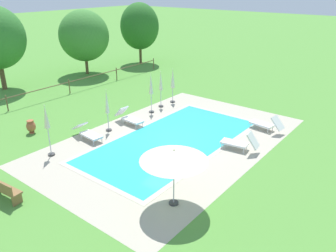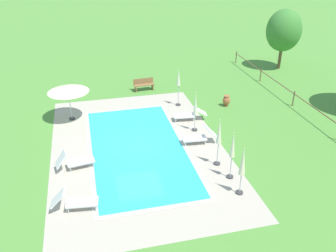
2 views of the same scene
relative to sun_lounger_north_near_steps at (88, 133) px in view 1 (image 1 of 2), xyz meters
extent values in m
plane|color=#518E38|center=(2.58, -3.60, -0.36)|extent=(160.00, 160.00, 0.00)
cube|color=#B2A893|center=(2.58, -3.60, -0.36)|extent=(14.03, 8.94, 0.01)
cube|color=#2DB7C6|center=(2.58, -3.60, -0.36)|extent=(9.85, 4.76, 0.01)
cube|color=#C0B59F|center=(2.58, -1.10, -0.35)|extent=(10.33, 0.24, 0.01)
cube|color=#C0B59F|center=(2.58, -6.10, -0.35)|extent=(10.33, 0.24, 0.01)
cube|color=#C0B59F|center=(7.62, -3.60, -0.35)|extent=(0.24, 4.76, 0.01)
cube|color=#C0B59F|center=(-2.47, -3.60, -0.35)|extent=(0.24, 4.76, 0.01)
cube|color=white|center=(-0.03, -0.29, -0.05)|extent=(0.72, 1.35, 0.07)
cube|color=white|center=(0.07, 0.71, 0.17)|extent=(0.67, 0.81, 0.50)
cube|color=silver|center=(-0.03, -0.29, -0.10)|extent=(0.69, 1.32, 0.04)
cylinder|color=silver|center=(0.17, -0.87, -0.22)|extent=(0.04, 0.04, 0.28)
cylinder|color=silver|center=(-0.34, -0.82, -0.22)|extent=(0.04, 0.04, 0.28)
cylinder|color=silver|center=(0.28, 0.23, -0.22)|extent=(0.04, 0.04, 0.28)
cylinder|color=silver|center=(-0.23, 0.28, -0.22)|extent=(0.04, 0.04, 0.28)
cube|color=white|center=(3.70, -6.57, -0.05)|extent=(0.79, 1.37, 0.07)
cube|color=white|center=(3.84, -7.45, 0.29)|extent=(0.68, 0.64, 0.72)
cube|color=silver|center=(3.70, -6.57, -0.10)|extent=(0.75, 1.34, 0.04)
cylinder|color=silver|center=(3.37, -6.06, -0.22)|extent=(0.04, 0.04, 0.28)
cylinder|color=silver|center=(3.88, -5.98, -0.22)|extent=(0.04, 0.04, 0.28)
cylinder|color=silver|center=(3.53, -7.15, -0.22)|extent=(0.04, 0.04, 0.28)
cylinder|color=silver|center=(4.04, -7.07, -0.22)|extent=(0.04, 0.04, 0.28)
cube|color=white|center=(2.83, -0.53, -0.05)|extent=(0.69, 1.34, 0.07)
cube|color=white|center=(2.90, 0.42, 0.25)|extent=(0.64, 0.68, 0.64)
cube|color=silver|center=(2.83, -0.53, -0.10)|extent=(0.66, 1.31, 0.04)
cylinder|color=silver|center=(3.04, -1.10, -0.22)|extent=(0.04, 0.04, 0.28)
cylinder|color=silver|center=(2.53, -1.06, -0.22)|extent=(0.04, 0.04, 0.28)
cylinder|color=silver|center=(3.12, 0.00, -0.22)|extent=(0.04, 0.04, 0.28)
cylinder|color=silver|center=(2.61, 0.04, -0.22)|extent=(0.04, 0.04, 0.28)
cube|color=white|center=(6.84, -6.59, -0.05)|extent=(0.75, 1.36, 0.07)
cube|color=white|center=(6.74, -7.52, 0.26)|extent=(0.67, 0.69, 0.66)
cube|color=silver|center=(6.84, -6.59, -0.10)|extent=(0.71, 1.33, 0.04)
cylinder|color=silver|center=(6.65, -6.01, -0.22)|extent=(0.04, 0.04, 0.28)
cylinder|color=silver|center=(7.16, -6.07, -0.22)|extent=(0.04, 0.04, 0.28)
cylinder|color=silver|center=(6.53, -7.11, -0.22)|extent=(0.04, 0.04, 0.28)
cylinder|color=silver|center=(7.03, -7.17, -0.22)|extent=(0.04, 0.04, 0.28)
cylinder|color=#383838|center=(-1.77, -6.98, -0.32)|extent=(0.36, 0.36, 0.08)
cylinder|color=#B2B5B7|center=(-1.77, -6.98, 0.75)|extent=(0.04, 0.04, 2.22)
cone|color=beige|center=(-1.77, -6.98, 1.67)|extent=(2.45, 2.45, 0.41)
sphere|color=beige|center=(-1.77, -6.98, 1.88)|extent=(0.06, 0.06, 0.06)
cylinder|color=#383838|center=(6.24, 0.16, -0.32)|extent=(0.32, 0.32, 0.08)
cylinder|color=#B2B5B7|center=(6.24, 0.16, 0.22)|extent=(0.04, 0.04, 1.16)
cone|color=beige|center=(6.24, 0.16, 1.39)|extent=(0.24, 0.24, 1.19)
sphere|color=beige|center=(6.24, 0.16, 2.00)|extent=(0.05, 0.05, 0.05)
cylinder|color=#383838|center=(-2.28, -0.06, -0.32)|extent=(0.32, 0.32, 0.08)
cylinder|color=#B2B5B7|center=(-2.28, -0.06, 0.35)|extent=(0.04, 0.04, 1.43)
cone|color=beige|center=(-2.28, -0.06, 1.60)|extent=(0.26, 0.26, 1.07)
sphere|color=beige|center=(-2.28, -0.06, 2.15)|extent=(0.05, 0.05, 0.05)
cylinder|color=#383838|center=(7.44, 0.11, -0.32)|extent=(0.32, 0.32, 0.08)
cylinder|color=#B2B5B7|center=(7.44, 0.11, 0.15)|extent=(0.04, 0.04, 1.04)
cone|color=beige|center=(7.44, 0.11, 1.30)|extent=(0.28, 0.28, 1.26)
sphere|color=beige|center=(7.44, 0.11, 1.95)|extent=(0.05, 0.05, 0.05)
cylinder|color=#383838|center=(5.05, -0.04, -0.32)|extent=(0.32, 0.32, 0.08)
cylinder|color=#B2B5B7|center=(5.05, -0.04, 0.25)|extent=(0.04, 0.04, 1.24)
cone|color=beige|center=(5.05, -0.04, 1.48)|extent=(0.26, 0.26, 1.22)
sphere|color=beige|center=(5.05, -0.04, 2.12)|extent=(0.05, 0.05, 0.05)
cylinder|color=#383838|center=(1.40, -0.06, -0.32)|extent=(0.32, 0.32, 0.08)
cylinder|color=#B2B5B7|center=(1.40, -0.06, 0.17)|extent=(0.04, 0.04, 1.06)
cone|color=beige|center=(1.40, -0.06, 1.34)|extent=(0.22, 0.22, 1.30)
sphere|color=beige|center=(1.40, -0.06, 2.01)|extent=(0.05, 0.05, 0.05)
cube|color=olive|center=(-5.41, -1.80, 0.08)|extent=(0.58, 1.54, 0.06)
cube|color=olive|center=(-5.35, -2.44, -0.16)|extent=(0.40, 0.10, 0.41)
cylinder|color=#A85B38|center=(-1.41, 3.00, -0.32)|extent=(0.27, 0.27, 0.08)
ellipsoid|color=#A85B38|center=(-1.41, 3.00, 0.03)|extent=(0.49, 0.49, 0.63)
cylinder|color=#A85B38|center=(-1.41, 3.00, 0.35)|extent=(0.37, 0.37, 0.06)
cylinder|color=brown|center=(-0.40, 7.32, 0.16)|extent=(0.08, 0.08, 1.05)
cylinder|color=brown|center=(4.37, 7.32, 0.16)|extent=(0.08, 0.08, 1.05)
cylinder|color=brown|center=(9.15, 7.32, 0.16)|extent=(0.08, 0.08, 1.05)
cylinder|color=brown|center=(13.93, 7.32, 0.16)|extent=(0.08, 0.08, 1.05)
cube|color=brown|center=(1.99, 7.32, 0.49)|extent=(23.89, 0.05, 0.05)
cylinder|color=brown|center=(9.01, 10.94, 0.49)|extent=(0.25, 0.25, 1.70)
ellipsoid|color=#3D7F33|center=(9.01, 10.94, 2.97)|extent=(4.27, 4.27, 4.33)
cylinder|color=brown|center=(1.95, 12.13, 0.72)|extent=(0.36, 0.36, 2.17)
cylinder|color=brown|center=(15.17, 10.09, 0.61)|extent=(0.26, 0.26, 1.95)
ellipsoid|color=#286623|center=(15.17, 10.09, 3.25)|extent=(3.75, 3.75, 4.44)
camera|label=1|loc=(-10.21, -13.33, 7.24)|focal=36.56mm
camera|label=2|loc=(19.07, -5.92, 9.59)|focal=38.75mm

